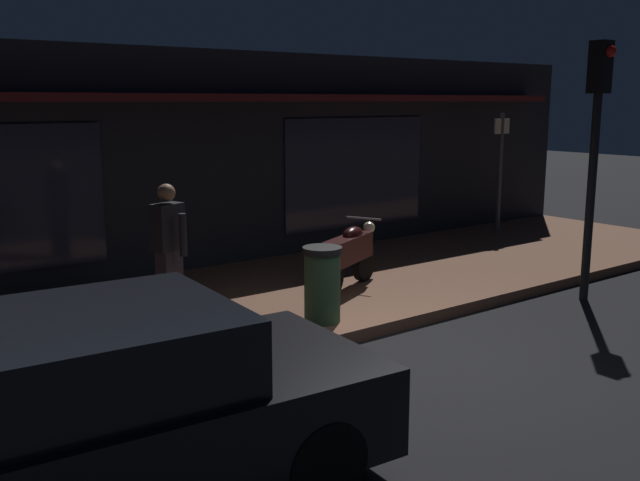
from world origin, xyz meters
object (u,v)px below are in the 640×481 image
sign_post (500,166)px  trash_bin (322,284)px  traffic_light_pole (596,125)px  parked_car_near (87,417)px  motorcycle (349,254)px  person_photographer (169,248)px

sign_post → trash_bin: 7.19m
traffic_light_pole → parked_car_near: bearing=-171.9°
trash_bin → traffic_light_pole: traffic_light_pole is taller
sign_post → parked_car_near: bearing=-154.7°
sign_post → parked_car_near: (-10.23, -4.85, -0.81)m
motorcycle → traffic_light_pole: bearing=-38.2°
sign_post → traffic_light_pole: traffic_light_pole is taller
trash_bin → person_photographer: bearing=137.0°
motorcycle → parked_car_near: bearing=-147.2°
motorcycle → person_photographer: person_photographer is taller
motorcycle → traffic_light_pole: size_ratio=0.44×
parked_car_near → traffic_light_pole: bearing=8.1°
motorcycle → sign_post: size_ratio=0.66×
person_photographer → parked_car_near: bearing=-123.2°
trash_bin → traffic_light_pole: bearing=-15.1°
motorcycle → sign_post: (5.34, 1.69, 0.86)m
traffic_light_pole → parked_car_near: size_ratio=0.85×
motorcycle → trash_bin: 1.63m
trash_bin → traffic_light_pole: (3.92, -1.06, 1.86)m
motorcycle → traffic_light_pole: (2.65, -2.09, 1.83)m
motorcycle → parked_car_near: 5.83m
motorcycle → trash_bin: (-1.27, -1.03, -0.03)m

